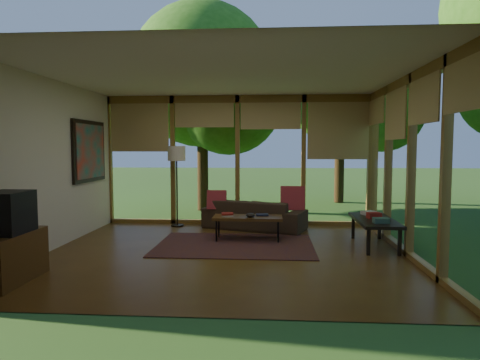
# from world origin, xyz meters

# --- Properties ---
(floor) EXTENTS (5.50, 5.50, 0.00)m
(floor) POSITION_xyz_m (0.00, 0.00, 0.00)
(floor) COLOR brown
(floor) RESTS_ON ground
(ceiling) EXTENTS (5.50, 5.50, 0.00)m
(ceiling) POSITION_xyz_m (0.00, 0.00, 2.70)
(ceiling) COLOR white
(ceiling) RESTS_ON ground
(wall_left) EXTENTS (0.04, 5.00, 2.70)m
(wall_left) POSITION_xyz_m (-2.75, 0.00, 1.35)
(wall_left) COLOR beige
(wall_left) RESTS_ON ground
(wall_front) EXTENTS (5.50, 0.04, 2.70)m
(wall_front) POSITION_xyz_m (0.00, -2.50, 1.35)
(wall_front) COLOR beige
(wall_front) RESTS_ON ground
(window_wall_back) EXTENTS (5.50, 0.12, 2.70)m
(window_wall_back) POSITION_xyz_m (0.00, 2.50, 1.35)
(window_wall_back) COLOR olive
(window_wall_back) RESTS_ON ground
(window_wall_right) EXTENTS (0.12, 5.00, 2.70)m
(window_wall_right) POSITION_xyz_m (2.75, 0.00, 1.35)
(window_wall_right) COLOR olive
(window_wall_right) RESTS_ON ground
(tree_nw) EXTENTS (3.67, 3.67, 5.29)m
(tree_nw) POSITION_xyz_m (-1.05, 4.53, 3.45)
(tree_nw) COLOR #352513
(tree_nw) RESTS_ON ground
(tree_ne) EXTENTS (3.33, 3.33, 5.05)m
(tree_ne) POSITION_xyz_m (2.72, 6.41, 3.37)
(tree_ne) COLOR #352513
(tree_ne) RESTS_ON ground
(rug) EXTENTS (2.58, 1.82, 0.01)m
(rug) POSITION_xyz_m (0.11, 0.53, 0.01)
(rug) COLOR brown
(rug) RESTS_ON floor
(sofa) EXTENTS (2.14, 1.40, 0.58)m
(sofa) POSITION_xyz_m (0.38, 2.00, 0.29)
(sofa) COLOR #3B2B1D
(sofa) RESTS_ON floor
(pillow_left) EXTENTS (0.38, 0.20, 0.40)m
(pillow_left) POSITION_xyz_m (-0.37, 1.95, 0.57)
(pillow_left) COLOR maroon
(pillow_left) RESTS_ON sofa
(pillow_right) EXTENTS (0.47, 0.25, 0.49)m
(pillow_right) POSITION_xyz_m (1.13, 1.95, 0.61)
(pillow_right) COLOR maroon
(pillow_right) RESTS_ON sofa
(ct_book_lower) EXTENTS (0.19, 0.15, 0.03)m
(ct_book_lower) POSITION_xyz_m (-0.05, 0.88, 0.44)
(ct_book_lower) COLOR beige
(ct_book_lower) RESTS_ON coffee_table
(ct_book_upper) EXTENTS (0.22, 0.18, 0.03)m
(ct_book_upper) POSITION_xyz_m (-0.05, 0.88, 0.47)
(ct_book_upper) COLOR maroon
(ct_book_upper) RESTS_ON coffee_table
(ct_book_side) EXTENTS (0.23, 0.18, 0.03)m
(ct_book_side) POSITION_xyz_m (0.55, 1.01, 0.44)
(ct_book_side) COLOR #161C33
(ct_book_side) RESTS_ON coffee_table
(ct_bowl) EXTENTS (0.16, 0.16, 0.07)m
(ct_bowl) POSITION_xyz_m (0.35, 0.83, 0.46)
(ct_bowl) COLOR black
(ct_bowl) RESTS_ON coffee_table
(media_cabinet) EXTENTS (0.50, 1.00, 0.60)m
(media_cabinet) POSITION_xyz_m (-2.47, -1.59, 0.30)
(media_cabinet) COLOR #533616
(media_cabinet) RESTS_ON floor
(television) EXTENTS (0.45, 0.55, 0.50)m
(television) POSITION_xyz_m (-2.45, -1.59, 0.85)
(television) COLOR black
(television) RESTS_ON media_cabinet
(console_book_a) EXTENTS (0.24, 0.18, 0.08)m
(console_book_a) POSITION_xyz_m (2.40, 0.23, 0.50)
(console_book_a) COLOR #345B4F
(console_book_a) RESTS_ON side_console
(console_book_b) EXTENTS (0.24, 0.19, 0.10)m
(console_book_b) POSITION_xyz_m (2.40, 0.68, 0.50)
(console_book_b) COLOR maroon
(console_book_b) RESTS_ON side_console
(console_book_c) EXTENTS (0.28, 0.25, 0.06)m
(console_book_c) POSITION_xyz_m (2.40, 1.08, 0.49)
(console_book_c) COLOR beige
(console_book_c) RESTS_ON side_console
(floor_lamp) EXTENTS (0.36, 0.36, 1.65)m
(floor_lamp) POSITION_xyz_m (-1.22, 2.17, 1.41)
(floor_lamp) COLOR black
(floor_lamp) RESTS_ON floor
(coffee_table) EXTENTS (1.20, 0.50, 0.43)m
(coffee_table) POSITION_xyz_m (0.30, 0.93, 0.39)
(coffee_table) COLOR #533616
(coffee_table) RESTS_ON floor
(side_console) EXTENTS (0.60, 1.40, 0.46)m
(side_console) POSITION_xyz_m (2.40, 0.63, 0.41)
(side_console) COLOR black
(side_console) RESTS_ON floor
(wall_painting) EXTENTS (0.06, 1.35, 1.15)m
(wall_painting) POSITION_xyz_m (-2.71, 1.40, 1.55)
(wall_painting) COLOR black
(wall_painting) RESTS_ON wall_left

